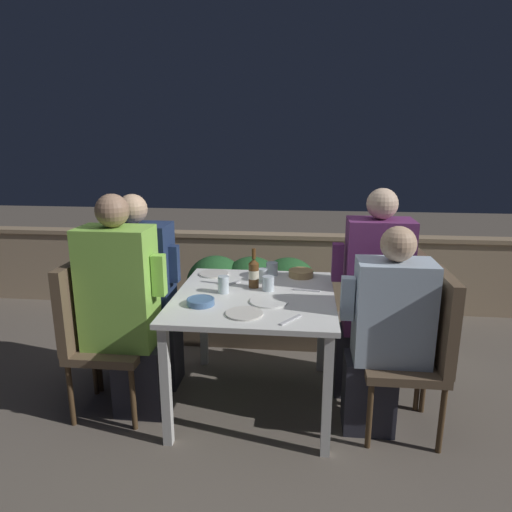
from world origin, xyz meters
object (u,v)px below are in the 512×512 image
(chair_right_near, at_px, (423,342))
(potted_plant, at_px, (421,295))
(person_blue_shirt, at_px, (385,332))
(person_purple_stripe, at_px, (371,295))
(chair_right_far, at_px, (403,315))
(person_navy_jumper, at_px, (142,293))
(chair_left_near, at_px, (93,326))
(beer_bottle, at_px, (254,273))
(person_green_blouse, at_px, (125,308))
(chair_left_far, at_px, (114,306))

(chair_right_near, height_order, potted_plant, chair_right_near)
(person_blue_shirt, distance_m, person_purple_stripe, 0.41)
(person_blue_shirt, relative_size, chair_right_far, 1.27)
(person_navy_jumper, height_order, potted_plant, person_navy_jumper)
(person_blue_shirt, bearing_deg, chair_left_near, 179.30)
(chair_left_near, distance_m, beer_bottle, 1.02)
(chair_right_near, relative_size, chair_right_far, 1.00)
(chair_right_near, bearing_deg, person_green_blouse, 179.30)
(chair_left_near, xyz_separation_m, person_purple_stripe, (1.68, 0.37, 0.13))
(chair_right_far, distance_m, person_purple_stripe, 0.24)
(beer_bottle, bearing_deg, person_green_blouse, -157.57)
(chair_left_near, relative_size, person_green_blouse, 0.70)
(chair_left_near, height_order, chair_right_near, same)
(chair_left_far, distance_m, person_blue_shirt, 1.76)
(person_purple_stripe, bearing_deg, person_navy_jumper, -178.63)
(chair_right_far, bearing_deg, beer_bottle, -175.68)
(person_blue_shirt, height_order, potted_plant, person_blue_shirt)
(person_blue_shirt, bearing_deg, person_navy_jumper, 166.68)
(chair_right_near, bearing_deg, potted_plant, 77.05)
(chair_right_near, relative_size, beer_bottle, 3.75)
(chair_left_near, xyz_separation_m, person_green_blouse, (0.20, 0.00, 0.13))
(chair_left_far, relative_size, person_navy_jumper, 0.72)
(person_green_blouse, xyz_separation_m, person_blue_shirt, (1.51, -0.02, -0.08))
(person_navy_jumper, relative_size, person_purple_stripe, 0.96)
(person_green_blouse, xyz_separation_m, chair_right_near, (1.71, -0.02, -0.13))
(chair_left_near, bearing_deg, person_navy_jumper, 60.77)
(chair_left_far, xyz_separation_m, potted_plant, (2.18, 0.70, -0.09))
(person_blue_shirt, distance_m, potted_plant, 1.16)
(chair_left_near, bearing_deg, person_purple_stripe, 12.55)
(person_green_blouse, relative_size, beer_bottle, 5.35)
(potted_plant, bearing_deg, person_green_blouse, -152.06)
(chair_left_near, height_order, person_green_blouse, person_green_blouse)
(person_green_blouse, xyz_separation_m, chair_left_far, (-0.22, 0.34, -0.13))
(chair_left_far, bearing_deg, person_green_blouse, -57.16)
(chair_right_far, bearing_deg, chair_left_far, -178.92)
(chair_left_near, xyz_separation_m, potted_plant, (2.16, 1.04, -0.09))
(person_navy_jumper, bearing_deg, potted_plant, 19.53)
(person_navy_jumper, bearing_deg, person_purple_stripe, 1.37)
(person_blue_shirt, xyz_separation_m, person_purple_stripe, (-0.03, 0.40, 0.08))
(person_blue_shirt, bearing_deg, chair_right_near, -0.00)
(chair_left_near, distance_m, chair_right_far, 1.92)
(chair_left_near, relative_size, chair_right_near, 1.00)
(person_blue_shirt, xyz_separation_m, potted_plant, (0.45, 1.06, -0.14))
(chair_left_far, height_order, chair_right_far, same)
(chair_left_far, relative_size, chair_right_far, 1.00)
(chair_left_near, xyz_separation_m, person_blue_shirt, (1.71, -0.02, 0.05))
(chair_right_near, bearing_deg, chair_left_near, 179.37)
(chair_left_near, height_order, beer_bottle, beer_bottle)
(person_blue_shirt, relative_size, beer_bottle, 4.77)
(chair_right_near, relative_size, potted_plant, 1.25)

